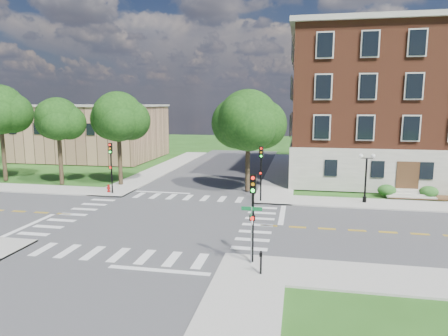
% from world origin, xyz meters
% --- Properties ---
extents(ground, '(160.00, 160.00, 0.00)m').
position_xyz_m(ground, '(0.00, 0.00, 0.00)').
color(ground, '#234B15').
rests_on(ground, ground).
extents(road_ew, '(90.00, 12.00, 0.01)m').
position_xyz_m(road_ew, '(0.00, 0.00, 0.01)').
color(road_ew, '#3D3D3F').
rests_on(road_ew, ground).
extents(road_ns, '(12.00, 90.00, 0.01)m').
position_xyz_m(road_ns, '(0.00, 0.00, 0.01)').
color(road_ns, '#3D3D3F').
rests_on(road_ns, ground).
extents(sidewalk_ne, '(34.00, 34.00, 0.12)m').
position_xyz_m(sidewalk_ne, '(15.38, 15.38, 0.06)').
color(sidewalk_ne, '#9E9B93').
rests_on(sidewalk_ne, ground).
extents(sidewalk_nw, '(34.00, 34.00, 0.12)m').
position_xyz_m(sidewalk_nw, '(-15.38, 15.38, 0.06)').
color(sidewalk_nw, '#9E9B93').
rests_on(sidewalk_nw, ground).
extents(crosswalk_east, '(2.20, 10.20, 0.02)m').
position_xyz_m(crosswalk_east, '(7.20, 0.00, 0.00)').
color(crosswalk_east, silver).
rests_on(crosswalk_east, ground).
extents(stop_bar_east, '(0.40, 5.50, 0.00)m').
position_xyz_m(stop_bar_east, '(8.80, 3.00, 0.00)').
color(stop_bar_east, silver).
rests_on(stop_bar_east, ground).
extents(main_building, '(30.60, 22.40, 16.50)m').
position_xyz_m(main_building, '(24.00, 21.99, 8.34)').
color(main_building, gray).
rests_on(main_building, ground).
extents(secondary_building, '(20.40, 15.40, 8.30)m').
position_xyz_m(secondary_building, '(-22.00, 30.00, 4.28)').
color(secondary_building, '#87634B').
rests_on(secondary_building, ground).
extents(tree_a, '(5.38, 5.38, 10.50)m').
position_xyz_m(tree_a, '(-22.05, 10.86, 7.90)').
color(tree_a, '#322819').
rests_on(tree_a, ground).
extents(tree_b, '(4.43, 4.43, 9.10)m').
position_xyz_m(tree_b, '(-14.65, 10.09, 6.96)').
color(tree_b, '#322819').
rests_on(tree_b, ground).
extents(tree_c, '(5.17, 5.17, 9.71)m').
position_xyz_m(tree_c, '(-8.50, 11.21, 7.21)').
color(tree_c, '#322819').
rests_on(tree_c, ground).
extents(tree_d, '(5.89, 5.89, 9.81)m').
position_xyz_m(tree_d, '(5.07, 10.58, 6.97)').
color(tree_d, '#322819').
rests_on(tree_d, ground).
extents(traffic_signal_se, '(0.33, 0.36, 4.80)m').
position_xyz_m(traffic_signal_se, '(7.65, -7.03, 3.19)').
color(traffic_signal_se, black).
rests_on(traffic_signal_se, ground).
extents(traffic_signal_ne, '(0.37, 0.43, 4.80)m').
position_xyz_m(traffic_signal_ne, '(6.74, 6.80, 3.19)').
color(traffic_signal_ne, black).
rests_on(traffic_signal_ne, ground).
extents(traffic_signal_nw, '(0.36, 0.41, 4.80)m').
position_xyz_m(traffic_signal_nw, '(-7.47, 7.17, 3.19)').
color(traffic_signal_nw, black).
rests_on(traffic_signal_nw, ground).
extents(twin_lamp_west, '(1.36, 0.36, 4.23)m').
position_xyz_m(twin_lamp_west, '(15.63, 7.97, 2.52)').
color(twin_lamp_west, black).
rests_on(twin_lamp_west, ground).
extents(street_sign_pole, '(1.10, 1.10, 3.10)m').
position_xyz_m(street_sign_pole, '(7.62, -7.19, 2.31)').
color(street_sign_pole, gray).
rests_on(street_sign_pole, ground).
extents(push_button_post, '(0.14, 0.21, 1.20)m').
position_xyz_m(push_button_post, '(8.26, -8.49, 0.80)').
color(push_button_post, black).
rests_on(push_button_post, ground).
extents(fire_hydrant, '(0.35, 0.35, 0.75)m').
position_xyz_m(fire_hydrant, '(-8.06, 7.58, 0.46)').
color(fire_hydrant, '#9A0E0B').
rests_on(fire_hydrant, ground).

